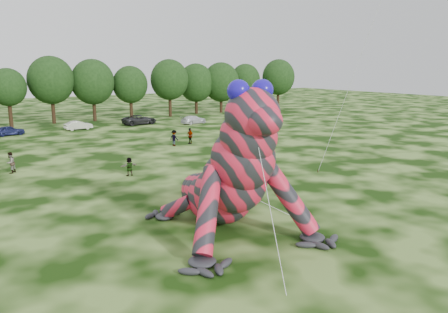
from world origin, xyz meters
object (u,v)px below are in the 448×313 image
tree_10 (52,90)px  tree_14 (196,89)px  tree_11 (93,90)px  spectator_3 (190,136)px  car_4 (9,131)px  spectator_2 (174,138)px  tree_9 (9,98)px  tree_15 (221,88)px  spectator_1 (10,163)px  tree_12 (131,93)px  tree_13 (170,88)px  car_7 (194,120)px  car_6 (140,120)px  tree_16 (245,87)px  inflatable_gecko (214,150)px  spectator_5 (129,167)px  car_5 (78,125)px  tree_17 (278,84)px

tree_10 → tree_14: tree_10 is taller
tree_11 → spectator_3: size_ratio=5.42×
car_4 → spectator_2: 23.77m
tree_9 → tree_15: 37.41m
tree_14 → spectator_1: (-36.73, -32.28, -3.79)m
tree_12 → tree_13: size_ratio=0.89×
car_4 → car_7: (26.08, -2.98, -0.01)m
car_6 → spectator_1: 31.83m
tree_14 → car_7: tree_14 is taller
tree_10 → car_4: 13.10m
tree_14 → spectator_2: (-19.21, -28.37, -3.79)m
car_7 → tree_14: bearing=-43.4°
tree_16 → car_6: (-27.22, -9.46, -3.94)m
tree_11 → car_7: (11.91, -12.09, -4.39)m
tree_15 → spectator_3: (-22.05, -27.18, -3.89)m
inflatable_gecko → spectator_2: size_ratio=9.24×
inflatable_gecko → car_4: bearing=103.8°
inflatable_gecko → spectator_2: 25.01m
tree_12 → tree_15: (18.46, 0.03, 0.33)m
tree_11 → tree_14: 19.69m
tree_10 → tree_13: (19.73, -1.45, -0.19)m
spectator_5 → tree_11: bearing=-106.2°
car_5 → spectator_3: (7.76, -18.80, 0.29)m
tree_14 → spectator_2: bearing=-124.1°
tree_9 → car_4: 9.16m
car_7 → spectator_5: size_ratio=2.84×
tree_11 → tree_9: bearing=-176.2°
tree_14 → spectator_1: bearing=-138.7°
tree_16 → spectator_3: 41.04m
tree_12 → tree_11: bearing=175.8°
car_7 → spectator_5: 33.33m
tree_14 → tree_15: (5.01, -0.95, 0.12)m
tree_11 → car_6: 10.33m
tree_16 → spectator_3: (-29.02, -28.78, -3.76)m
spectator_3 → spectator_2: (-2.18, -0.24, -0.02)m
tree_13 → tree_14: (6.33, 1.60, -0.36)m
tree_13 → car_7: 11.96m
car_4 → spectator_1: spectator_1 is taller
car_5 → tree_14: bearing=-75.4°
tree_9 → tree_15: bearing=0.7°
tree_12 → spectator_1: tree_12 is taller
tree_9 → spectator_2: (13.19, -26.99, -3.43)m
tree_14 → car_5: bearing=-159.4°
tree_11 → car_5: size_ratio=2.61×
tree_15 → tree_17: 13.52m
tree_13 → car_4: bearing=-163.7°
tree_13 → tree_17: bearing=-1.1°
tree_10 → tree_16: tree_10 is taller
tree_12 → tree_14: 13.49m
tree_9 → car_7: tree_9 is taller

